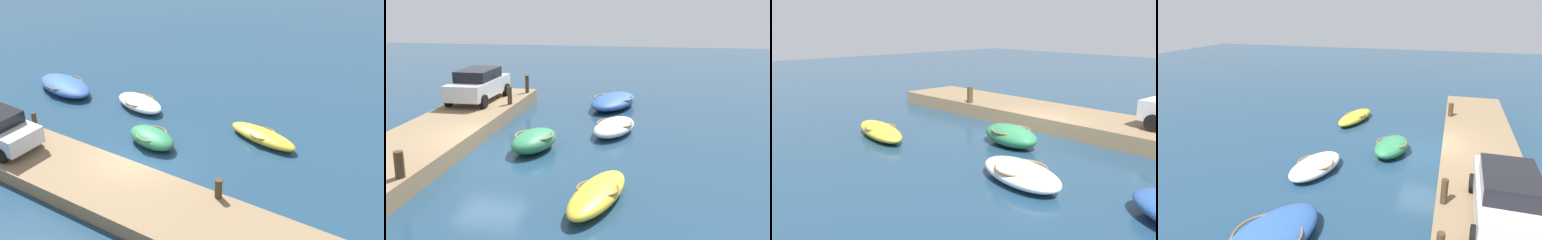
{
  "view_description": "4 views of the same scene",
  "coord_description": "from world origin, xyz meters",
  "views": [
    {
      "loc": [
        10.98,
        -13.26,
        11.45
      ],
      "look_at": [
        0.44,
        3.65,
        0.69
      ],
      "focal_mm": 44.05,
      "sensor_mm": 36.0,
      "label": 1
    },
    {
      "loc": [
        15.62,
        6.3,
        5.51
      ],
      "look_at": [
        -0.52,
        3.36,
        1.27
      ],
      "focal_mm": 43.36,
      "sensor_mm": 36.0,
      "label": 2
    },
    {
      "loc": [
        -10.93,
        13.59,
        4.54
      ],
      "look_at": [
        1.27,
        2.4,
        0.79
      ],
      "focal_mm": 40.75,
      "sensor_mm": 36.0,
      "label": 3
    },
    {
      "loc": [
        -15.54,
        -0.79,
        6.69
      ],
      "look_at": [
        1.41,
        4.32,
        0.86
      ],
      "focal_mm": 32.16,
      "sensor_mm": 36.0,
      "label": 4
    }
  ],
  "objects": [
    {
      "name": "dinghy_green",
      "position": [
        -0.53,
        1.68,
        0.4
      ],
      "size": [
        2.8,
        1.87,
        0.77
      ],
      "rotation": [
        0.0,
        0.0,
        -0.2
      ],
      "color": "#2D7A4C",
      "rests_on": "ground_plane"
    },
    {
      "name": "ground_plane",
      "position": [
        0.0,
        0.0,
        0.0
      ],
      "size": [
        84.0,
        84.0,
        0.0
      ],
      "primitive_type": "plane",
      "color": "navy"
    },
    {
      "name": "mooring_post_west",
      "position": [
        -8.3,
        -0.87,
        1.11
      ],
      "size": [
        0.2,
        0.2,
        0.94
      ],
      "primitive_type": "cylinder",
      "color": "#47331E",
      "rests_on": "dock_platform"
    },
    {
      "name": "mooring_post_mid_west",
      "position": [
        -5.34,
        -0.87,
        1.07
      ],
      "size": [
        0.22,
        0.22,
        0.85
      ],
      "primitive_type": "cylinder",
      "color": "#47331E",
      "rests_on": "dock_platform"
    },
    {
      "name": "parked_car",
      "position": [
        -5.83,
        -2.63,
        1.48
      ],
      "size": [
        4.4,
        2.05,
        1.6
      ],
      "rotation": [
        0.0,
        0.0,
        -0.02
      ],
      "color": "silver",
      "rests_on": "dock_platform"
    },
    {
      "name": "dock_platform",
      "position": [
        0.0,
        -2.3,
        0.32
      ],
      "size": [
        18.74,
        3.35,
        0.64
      ],
      "primitive_type": "cube",
      "color": "#846B4C",
      "rests_on": "ground_plane"
    },
    {
      "name": "mooring_post_mid_east",
      "position": [
        4.4,
        -0.87,
        1.03
      ],
      "size": [
        0.28,
        0.28,
        0.78
      ],
      "primitive_type": "cylinder",
      "color": "#47331E",
      "rests_on": "dock_platform"
    },
    {
      "name": "rowboat_yellow",
      "position": [
        3.71,
        4.69,
        0.29
      ],
      "size": [
        3.72,
        1.86,
        0.57
      ],
      "rotation": [
        0.0,
        0.0,
        -0.21
      ],
      "color": "gold",
      "rests_on": "ground_plane"
    },
    {
      "name": "motorboat_blue",
      "position": [
        -8.29,
        3.85,
        0.36
      ],
      "size": [
        4.44,
        2.83,
        0.7
      ],
      "rotation": [
        0.0,
        0.0,
        -0.22
      ],
      "color": "#2D569E",
      "rests_on": "ground_plane"
    },
    {
      "name": "rowboat_white",
      "position": [
        -3.34,
        4.42,
        0.31
      ],
      "size": [
        3.33,
        2.14,
        0.6
      ],
      "rotation": [
        0.0,
        0.0,
        -0.23
      ],
      "color": "white",
      "rests_on": "ground_plane"
    }
  ]
}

